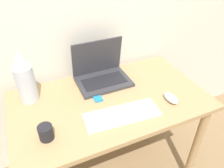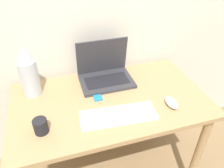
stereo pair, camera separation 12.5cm
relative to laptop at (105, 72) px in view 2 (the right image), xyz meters
name	(u,v)px [view 2 (the right image)]	position (x,y,z in m)	size (l,w,h in m)	color
desk	(110,111)	(-0.03, -0.21, -0.16)	(1.15, 0.65, 0.73)	tan
laptop	(105,72)	(0.00, 0.00, 0.00)	(0.34, 0.25, 0.26)	#333338
keyboard	(119,115)	(-0.02, -0.37, -0.05)	(0.42, 0.17, 0.02)	white
mouse	(171,103)	(0.29, -0.37, -0.04)	(0.06, 0.11, 0.04)	silver
vase	(28,72)	(-0.46, -0.02, 0.10)	(0.11, 0.11, 0.31)	silver
mp3_player	(98,97)	(-0.09, -0.18, -0.05)	(0.05, 0.07, 0.01)	#1E7FB7
mug	(41,126)	(-0.42, -0.36, -0.02)	(0.07, 0.07, 0.08)	black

